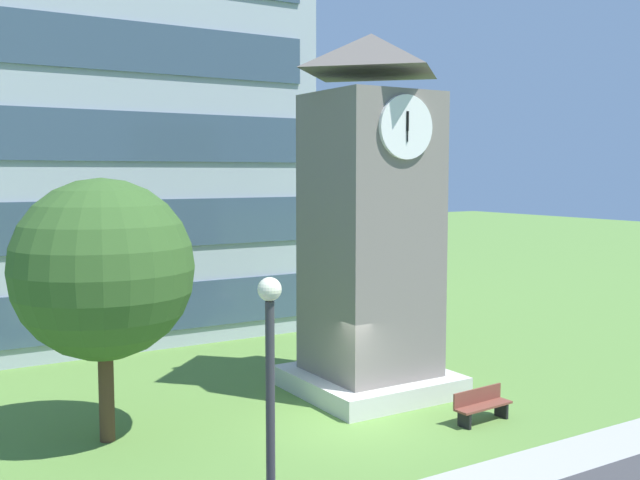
# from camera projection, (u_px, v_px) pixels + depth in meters

# --- Properties ---
(ground_plane) EXTENTS (160.00, 160.00, 0.00)m
(ground_plane) POSITION_uv_depth(u_px,v_px,m) (345.00, 424.00, 19.50)
(ground_plane) COLOR #567F38
(office_building) EXTENTS (20.69, 15.68, 22.40)m
(office_building) POSITION_uv_depth(u_px,v_px,m) (18.00, 68.00, 31.56)
(office_building) COLOR #9EA8B2
(office_building) RESTS_ON ground
(clock_tower) EXTENTS (4.42, 4.42, 10.77)m
(clock_tower) POSITION_uv_depth(u_px,v_px,m) (370.00, 234.00, 22.12)
(clock_tower) COLOR slate
(clock_tower) RESTS_ON ground
(park_bench) EXTENTS (1.83, 0.60, 0.88)m
(park_bench) POSITION_uv_depth(u_px,v_px,m) (482.00, 405.00, 19.68)
(park_bench) COLOR brown
(park_bench) RESTS_ON ground
(street_lamp) EXTENTS (0.36, 0.36, 5.15)m
(street_lamp) POSITION_uv_depth(u_px,v_px,m) (270.00, 403.00, 10.94)
(street_lamp) COLOR #333338
(street_lamp) RESTS_ON ground
(tree_streetside) EXTENTS (4.47, 4.47, 6.57)m
(tree_streetside) POSITION_uv_depth(u_px,v_px,m) (103.00, 270.00, 17.93)
(tree_streetside) COLOR #513823
(tree_streetside) RESTS_ON ground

